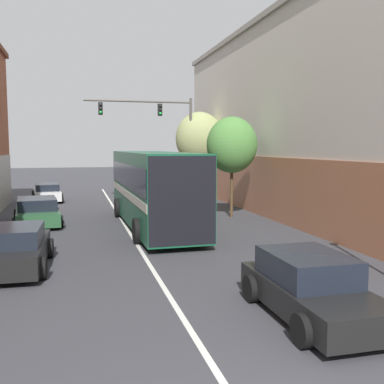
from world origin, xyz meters
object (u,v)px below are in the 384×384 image
bus (153,185)px  parked_car_left_far (47,192)px  street_tree_far (200,139)px  parked_car_left_mid (37,212)px  hatchback_foreground (310,288)px  street_tree_near (232,145)px  parked_car_left_near (14,249)px  traffic_signal_gantry (162,128)px

bus → parked_car_left_far: 13.04m
street_tree_far → parked_car_left_far: bearing=172.3°
bus → parked_car_left_mid: (-5.29, 2.11, -1.33)m
hatchback_foreground → parked_car_left_mid: hatchback_foreground is taller
parked_car_left_mid → street_tree_far: bearing=-57.4°
bus → parked_car_left_mid: bus is taller
hatchback_foreground → street_tree_near: street_tree_near is taller
parked_car_left_near → parked_car_left_mid: bearing=1.2°
parked_car_left_mid → street_tree_far: 13.76m
bus → traffic_signal_gantry: size_ratio=1.54×
street_tree_far → hatchback_foreground: bearing=-99.2°
parked_car_left_mid → bus: bearing=-117.8°
parked_car_left_near → parked_car_left_far: bearing=1.7°
parked_car_left_mid → traffic_signal_gantry: 11.45m
bus → parked_car_left_mid: bearing=67.0°
bus → traffic_signal_gantry: bearing=-14.4°
parked_car_left_mid → street_tree_near: size_ratio=0.90×
hatchback_foreground → parked_car_left_near: (-6.79, 5.64, -0.00)m
parked_car_left_far → street_tree_far: 11.23m
hatchback_foreground → parked_car_left_near: hatchback_foreground is taller
hatchback_foreground → street_tree_far: size_ratio=0.67×
hatchback_foreground → street_tree_far: bearing=-9.0°
parked_car_left_far → street_tree_near: 14.37m
street_tree_near → street_tree_far: (0.57, 8.46, 0.49)m
hatchback_foreground → street_tree_far: 22.77m
hatchback_foreground → traffic_signal_gantry: size_ratio=0.57×
bus → traffic_signal_gantry: (2.23, 9.54, 3.05)m
hatchback_foreground → parked_car_left_mid: size_ratio=0.87×
street_tree_far → street_tree_near: bearing=-93.9°
bus → parked_car_left_far: bus is taller
traffic_signal_gantry → street_tree_near: bearing=-73.4°
parked_car_left_near → parked_car_left_mid: parked_car_left_near is taller
parked_car_left_mid → parked_car_left_far: bearing=-5.2°
parked_car_left_near → traffic_signal_gantry: traffic_signal_gantry is taller
traffic_signal_gantry → parked_car_left_near: bearing=-115.6°
hatchback_foreground → parked_car_left_mid: bearing=26.1°
bus → hatchback_foreground: 11.98m
bus → parked_car_left_near: 8.24m
traffic_signal_gantry → street_tree_far: traffic_signal_gantry is taller
bus → street_tree_far: bearing=-27.3°
traffic_signal_gantry → hatchback_foreground: bearing=-92.0°
parked_car_left_near → traffic_signal_gantry: bearing=-24.3°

